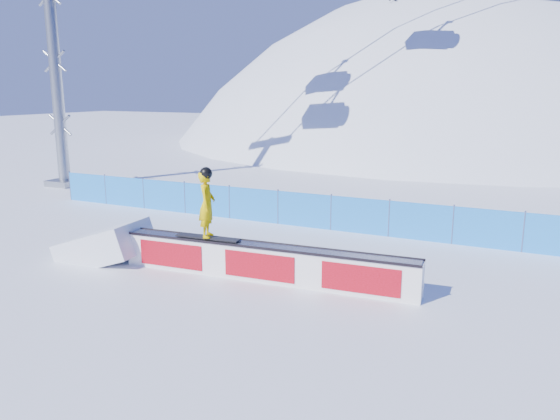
% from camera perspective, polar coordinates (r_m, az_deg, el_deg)
% --- Properties ---
extents(ground, '(160.00, 160.00, 0.00)m').
position_cam_1_polar(ground, '(15.22, -4.22, -5.54)').
color(ground, white).
rests_on(ground, ground).
extents(snow_hill, '(64.00, 64.00, 64.00)m').
position_cam_1_polar(snow_hill, '(59.51, 16.95, -10.47)').
color(snow_hill, white).
rests_on(snow_hill, ground).
extents(safety_fence, '(22.05, 0.05, 1.30)m').
position_cam_1_polar(safety_fence, '(18.95, 2.52, 0.00)').
color(safety_fence, '#1C7DE4').
rests_on(safety_fence, ground).
extents(rail_box, '(7.85, 1.08, 0.94)m').
position_cam_1_polar(rail_box, '(13.73, -1.77, -5.50)').
color(rail_box, white).
rests_on(rail_box, ground).
extents(snow_ramp, '(2.64, 1.76, 1.58)m').
position_cam_1_polar(snow_ramp, '(16.36, -17.75, -4.82)').
color(snow_ramp, white).
rests_on(snow_ramp, ground).
extents(snowboarder, '(1.79, 0.73, 1.85)m').
position_cam_1_polar(snowboarder, '(14.04, -7.65, 0.67)').
color(snowboarder, black).
rests_on(snowboarder, rail_box).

